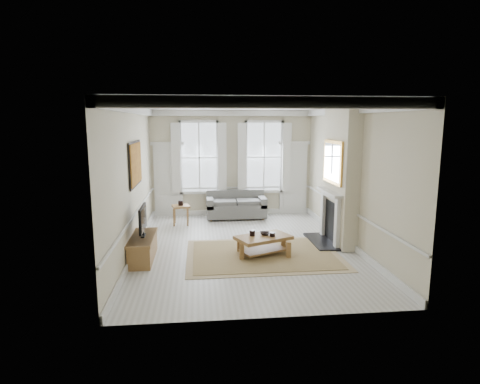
{
  "coord_description": "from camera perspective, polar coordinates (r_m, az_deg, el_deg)",
  "views": [
    {
      "loc": [
        -1.08,
        -9.35,
        3.02
      ],
      "look_at": [
        -0.03,
        0.72,
        1.25
      ],
      "focal_mm": 30.0,
      "sensor_mm": 36.0,
      "label": 1
    }
  ],
  "objects": [
    {
      "name": "chimney_breast",
      "position": [
        10.26,
        14.08,
        2.22
      ],
      "size": [
        0.35,
        1.7,
        3.38
      ],
      "primitive_type": "cube",
      "color": "beige",
      "rests_on": "floor"
    },
    {
      "name": "hearth",
      "position": [
        10.48,
        11.49,
        -6.91
      ],
      "size": [
        0.55,
        1.5,
        0.05
      ],
      "primitive_type": "cube",
      "color": "black",
      "rests_on": "floor"
    },
    {
      "name": "right_wall",
      "position": [
        10.14,
        15.39,
        2.07
      ],
      "size": [
        0.0,
        7.2,
        7.2
      ],
      "primitive_type": "plane",
      "rotation": [
        1.57,
        0.0,
        -1.57
      ],
      "color": "beige",
      "rests_on": "floor"
    },
    {
      "name": "rug",
      "position": [
        9.35,
        3.32,
        -8.87
      ],
      "size": [
        3.5,
        2.6,
        0.02
      ],
      "primitive_type": "cube",
      "color": "olive",
      "rests_on": "floor"
    },
    {
      "name": "floor",
      "position": [
        9.89,
        0.6,
        -7.87
      ],
      "size": [
        7.2,
        7.2,
        0.0
      ],
      "primitive_type": "plane",
      "color": "#B7B5AD",
      "rests_on": "ground"
    },
    {
      "name": "ceramic_pot_a",
      "position": [
        9.21,
        1.76,
        -5.85
      ],
      "size": [
        0.13,
        0.13,
        0.13
      ],
      "primitive_type": "cylinder",
      "color": "black",
      "rests_on": "coffee_table"
    },
    {
      "name": "tv",
      "position": [
        9.06,
        -13.67,
        -3.74
      ],
      "size": [
        0.08,
        0.9,
        0.68
      ],
      "color": "black",
      "rests_on": "tv_stand"
    },
    {
      "name": "ceramic_pot_b",
      "position": [
        9.19,
        4.64,
        -6.03
      ],
      "size": [
        0.13,
        0.13,
        0.09
      ],
      "primitive_type": "cylinder",
      "color": "black",
      "rests_on": "coffee_table"
    },
    {
      "name": "sofa",
      "position": [
        12.8,
        -0.58,
        -2.09
      ],
      "size": [
        1.86,
        0.91,
        0.86
      ],
      "color": "#585856",
      "rests_on": "floor"
    },
    {
      "name": "tv_stand",
      "position": [
        9.24,
        -13.64,
        -7.72
      ],
      "size": [
        0.48,
        1.49,
        0.53
      ],
      "primitive_type": "cube",
      "color": "brown",
      "rests_on": "floor"
    },
    {
      "name": "left_wall",
      "position": [
        9.57,
        -15.05,
        1.64
      ],
      "size": [
        0.0,
        7.2,
        7.2
      ],
      "primitive_type": "plane",
      "rotation": [
        1.57,
        0.0,
        1.57
      ],
      "color": "beige",
      "rests_on": "floor"
    },
    {
      "name": "door_right",
      "position": [
        13.42,
        7.59,
        1.81
      ],
      "size": [
        0.9,
        0.08,
        2.3
      ],
      "primitive_type": "cube",
      "color": "silver",
      "rests_on": "floor"
    },
    {
      "name": "back_wall",
      "position": [
        13.07,
        -1.19,
        4.11
      ],
      "size": [
        5.2,
        0.0,
        5.2
      ],
      "primitive_type": "plane",
      "rotation": [
        1.57,
        0.0,
        0.0
      ],
      "color": "beige",
      "rests_on": "floor"
    },
    {
      "name": "door_left",
      "position": [
        13.09,
        -10.15,
        1.54
      ],
      "size": [
        0.9,
        0.08,
        2.3
      ],
      "primitive_type": "cube",
      "color": "silver",
      "rests_on": "floor"
    },
    {
      "name": "painting",
      "position": [
        9.82,
        -14.64,
        3.92
      ],
      "size": [
        0.05,
        1.66,
        1.06
      ],
      "primitive_type": "cube",
      "color": "#B77B1F",
      "rests_on": "left_wall"
    },
    {
      "name": "mirror",
      "position": [
        10.15,
        13.02,
        4.17
      ],
      "size": [
        0.06,
        1.26,
        1.06
      ],
      "primitive_type": "cube",
      "color": "gold",
      "rests_on": "chimney_breast"
    },
    {
      "name": "side_table",
      "position": [
        12.06,
        -8.41,
        -2.4
      ],
      "size": [
        0.57,
        0.57,
        0.58
      ],
      "rotation": [
        0.0,
        0.0,
        0.23
      ],
      "color": "brown",
      "rests_on": "floor"
    },
    {
      "name": "fireplace",
      "position": [
        10.36,
        12.68,
        -3.1
      ],
      "size": [
        0.21,
        1.45,
        1.33
      ],
      "color": "silver",
      "rests_on": "floor"
    },
    {
      "name": "coffee_table",
      "position": [
        9.24,
        3.34,
        -6.75
      ],
      "size": [
        1.4,
        1.13,
        0.46
      ],
      "rotation": [
        0.0,
        0.0,
        0.41
      ],
      "color": "brown",
      "rests_on": "rug"
    },
    {
      "name": "window_right",
      "position": [
        13.13,
        3.41,
        5.0
      ],
      "size": [
        1.26,
        0.2,
        2.2
      ],
      "primitive_type": null,
      "color": "#B2BCC6",
      "rests_on": "back_wall"
    },
    {
      "name": "bowl",
      "position": [
        9.31,
        3.55,
        -5.91
      ],
      "size": [
        0.27,
        0.27,
        0.06
      ],
      "primitive_type": "imported",
      "rotation": [
        0.0,
        0.0,
        -0.13
      ],
      "color": "black",
      "rests_on": "coffee_table"
    },
    {
      "name": "ceiling",
      "position": [
        9.42,
        0.64,
        12.22
      ],
      "size": [
        7.2,
        7.2,
        0.0
      ],
      "primitive_type": "plane",
      "rotation": [
        3.14,
        0.0,
        0.0
      ],
      "color": "white",
      "rests_on": "back_wall"
    },
    {
      "name": "window_left",
      "position": [
        12.95,
        -5.83,
        4.9
      ],
      "size": [
        1.26,
        0.2,
        2.2
      ],
      "primitive_type": null,
      "color": "#B2BCC6",
      "rests_on": "back_wall"
    }
  ]
}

